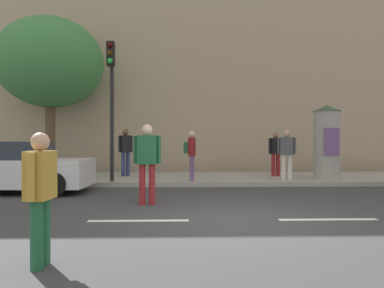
% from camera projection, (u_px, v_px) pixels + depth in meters
% --- Properties ---
extents(ground_plane, '(80.00, 80.00, 0.00)m').
position_uv_depth(ground_plane, '(234.00, 220.00, 6.97)').
color(ground_plane, '#38383A').
extents(sidewalk_curb, '(36.00, 4.00, 0.15)m').
position_uv_depth(sidewalk_curb, '(207.00, 178.00, 13.97)').
color(sidewalk_curb, '#9E9B93').
rests_on(sidewalk_curb, ground_plane).
extents(lane_markings, '(25.80, 0.16, 0.01)m').
position_uv_depth(lane_markings, '(234.00, 220.00, 6.97)').
color(lane_markings, silver).
rests_on(lane_markings, ground_plane).
extents(building_backdrop, '(36.00, 5.00, 11.79)m').
position_uv_depth(building_backdrop, '(200.00, 49.00, 18.91)').
color(building_backdrop, tan).
rests_on(building_backdrop, ground_plane).
extents(traffic_light, '(0.24, 0.45, 4.35)m').
position_uv_depth(traffic_light, '(111.00, 88.00, 12.08)').
color(traffic_light, black).
rests_on(traffic_light, sidewalk_curb).
extents(poster_column, '(0.94, 0.94, 2.48)m').
position_uv_depth(poster_column, '(327.00, 141.00, 13.00)').
color(poster_column, '#9E9B93').
rests_on(poster_column, sidewalk_curb).
extents(street_tree, '(4.01, 4.01, 5.96)m').
position_uv_depth(street_tree, '(50.00, 63.00, 14.72)').
color(street_tree, brown).
rests_on(street_tree, sidewalk_curb).
extents(pedestrian_in_light_jacket, '(0.26, 0.57, 1.52)m').
position_uv_depth(pedestrian_in_light_jacket, '(40.00, 190.00, 4.37)').
color(pedestrian_in_light_jacket, '#1E5938').
rests_on(pedestrian_in_light_jacket, ground_plane).
extents(pedestrian_in_red_top, '(0.62, 0.25, 1.80)m').
position_uv_depth(pedestrian_in_red_top, '(147.00, 157.00, 8.67)').
color(pedestrian_in_red_top, maroon).
rests_on(pedestrian_in_red_top, ground_plane).
extents(pedestrian_with_backpack, '(0.54, 0.34, 1.60)m').
position_uv_depth(pedestrian_with_backpack, '(276.00, 151.00, 14.00)').
color(pedestrian_with_backpack, maroon).
rests_on(pedestrian_with_backpack, sidewalk_curb).
extents(pedestrian_near_pole, '(0.50, 0.50, 1.71)m').
position_uv_depth(pedestrian_near_pole, '(125.00, 148.00, 14.05)').
color(pedestrian_near_pole, navy).
rests_on(pedestrian_near_pole, sidewalk_curb).
extents(pedestrian_with_bag, '(0.40, 0.60, 1.59)m').
position_uv_depth(pedestrian_with_bag, '(191.00, 151.00, 12.37)').
color(pedestrian_with_bag, '#724C84').
rests_on(pedestrian_with_bag, sidewalk_curb).
extents(pedestrian_in_dark_shirt, '(0.58, 0.34, 1.63)m').
position_uv_depth(pedestrian_in_dark_shirt, '(287.00, 151.00, 12.76)').
color(pedestrian_in_dark_shirt, silver).
rests_on(pedestrian_in_dark_shirt, sidewalk_curb).
extents(parked_car_silver, '(4.42, 1.94, 1.41)m').
position_uv_depth(parked_car_silver, '(7.00, 168.00, 10.65)').
color(parked_car_silver, silver).
rests_on(parked_car_silver, ground_plane).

